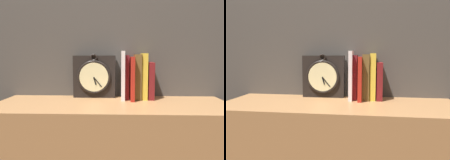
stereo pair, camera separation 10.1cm
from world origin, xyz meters
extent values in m
cube|color=#47423D|center=(0.00, 0.22, 1.30)|extent=(6.00, 0.05, 2.60)
cube|color=black|center=(-0.10, 0.16, 0.98)|extent=(0.22, 0.05, 0.22)
torus|color=black|center=(-0.10, 0.13, 0.98)|extent=(0.18, 0.01, 0.18)
cylinder|color=beige|center=(-0.10, 0.12, 0.98)|extent=(0.15, 0.01, 0.15)
cube|color=black|center=(-0.09, 0.12, 0.96)|extent=(0.02, 0.00, 0.04)
cube|color=black|center=(-0.08, 0.12, 0.96)|extent=(0.04, 0.00, 0.05)
torus|color=black|center=(-0.10, 0.13, 1.09)|extent=(0.04, 0.01, 0.04)
cube|color=silver|center=(0.05, 0.12, 0.99)|extent=(0.02, 0.14, 0.25)
cube|color=maroon|center=(0.07, 0.13, 0.98)|extent=(0.02, 0.11, 0.23)
cube|color=#AF2116|center=(0.10, 0.11, 0.98)|extent=(0.02, 0.16, 0.22)
cube|color=brown|center=(0.13, 0.12, 0.99)|extent=(0.03, 0.12, 0.23)
cube|color=yellow|center=(0.16, 0.13, 0.99)|extent=(0.03, 0.11, 0.24)
cube|color=maroon|center=(0.20, 0.13, 0.97)|extent=(0.03, 0.11, 0.19)
camera|label=1|loc=(0.04, -1.01, 1.10)|focal=35.00mm
camera|label=2|loc=(0.14, -1.00, 1.10)|focal=35.00mm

